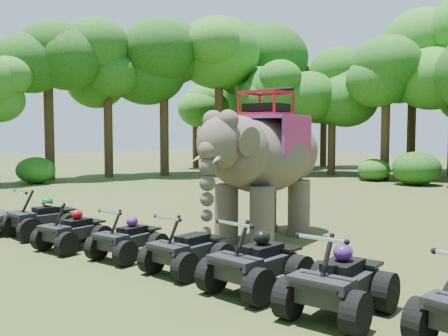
{
  "coord_description": "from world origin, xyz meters",
  "views": [
    {
      "loc": [
        8.4,
        -8.83,
        2.81
      ],
      "look_at": [
        0.0,
        1.2,
        1.9
      ],
      "focal_mm": 40.0,
      "sensor_mm": 36.0,
      "label": 1
    }
  ],
  "objects_px": {
    "atv_0": "(42,212)",
    "atv_1": "(72,225)",
    "atv_2": "(128,233)",
    "atv_4": "(257,254)",
    "elephant": "(264,164)",
    "atv_5": "(338,272)",
    "atv_3": "(187,243)"
  },
  "relations": [
    {
      "from": "atv_3",
      "to": "atv_1",
      "type": "bearing_deg",
      "value": -173.28
    },
    {
      "from": "atv_0",
      "to": "atv_4",
      "type": "relative_size",
      "value": 0.98
    },
    {
      "from": "elephant",
      "to": "atv_2",
      "type": "relative_size",
      "value": 3.07
    },
    {
      "from": "atv_4",
      "to": "atv_5",
      "type": "distance_m",
      "value": 1.67
    },
    {
      "from": "atv_0",
      "to": "atv_5",
      "type": "distance_m",
      "value": 9.0
    },
    {
      "from": "atv_3",
      "to": "atv_4",
      "type": "distance_m",
      "value": 1.81
    },
    {
      "from": "atv_2",
      "to": "atv_5",
      "type": "bearing_deg",
      "value": -5.63
    },
    {
      "from": "elephant",
      "to": "atv_0",
      "type": "distance_m",
      "value": 6.21
    },
    {
      "from": "atv_1",
      "to": "atv_5",
      "type": "relative_size",
      "value": 0.87
    },
    {
      "from": "elephant",
      "to": "atv_4",
      "type": "distance_m",
      "value": 4.66
    },
    {
      "from": "atv_0",
      "to": "atv_4",
      "type": "xyz_separation_m",
      "value": [
        7.33,
        -0.1,
        0.01
      ]
    },
    {
      "from": "atv_1",
      "to": "atv_0",
      "type": "bearing_deg",
      "value": 166.15
    },
    {
      "from": "atv_1",
      "to": "atv_3",
      "type": "distance_m",
      "value": 3.56
    },
    {
      "from": "atv_0",
      "to": "atv_1",
      "type": "relative_size",
      "value": 1.11
    },
    {
      "from": "atv_3",
      "to": "atv_4",
      "type": "bearing_deg",
      "value": -1.72
    },
    {
      "from": "atv_1",
      "to": "atv_5",
      "type": "distance_m",
      "value": 7.01
    },
    {
      "from": "atv_3",
      "to": "atv_2",
      "type": "bearing_deg",
      "value": -177.12
    },
    {
      "from": "elephant",
      "to": "atv_5",
      "type": "height_order",
      "value": "elephant"
    },
    {
      "from": "atv_4",
      "to": "atv_5",
      "type": "xyz_separation_m",
      "value": [
        1.66,
        -0.14,
        0.01
      ]
    },
    {
      "from": "atv_0",
      "to": "atv_2",
      "type": "xyz_separation_m",
      "value": [
        3.72,
        -0.06,
        -0.08
      ]
    },
    {
      "from": "atv_3",
      "to": "atv_5",
      "type": "distance_m",
      "value": 3.47
    },
    {
      "from": "atv_3",
      "to": "atv_4",
      "type": "height_order",
      "value": "atv_4"
    },
    {
      "from": "atv_2",
      "to": "atv_4",
      "type": "height_order",
      "value": "atv_4"
    },
    {
      "from": "elephant",
      "to": "atv_2",
      "type": "bearing_deg",
      "value": -112.24
    },
    {
      "from": "atv_1",
      "to": "atv_2",
      "type": "height_order",
      "value": "atv_1"
    },
    {
      "from": "atv_1",
      "to": "atv_2",
      "type": "xyz_separation_m",
      "value": [
        1.74,
        0.29,
        -0.01
      ]
    },
    {
      "from": "atv_0",
      "to": "elephant",
      "type": "bearing_deg",
      "value": 42.49
    },
    {
      "from": "elephant",
      "to": "atv_3",
      "type": "bearing_deg",
      "value": -84.52
    },
    {
      "from": "atv_0",
      "to": "atv_4",
      "type": "bearing_deg",
      "value": 5.04
    },
    {
      "from": "elephant",
      "to": "atv_3",
      "type": "relative_size",
      "value": 2.91
    },
    {
      "from": "atv_2",
      "to": "atv_5",
      "type": "distance_m",
      "value": 5.28
    },
    {
      "from": "atv_3",
      "to": "atv_5",
      "type": "relative_size",
      "value": 0.9
    }
  ]
}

